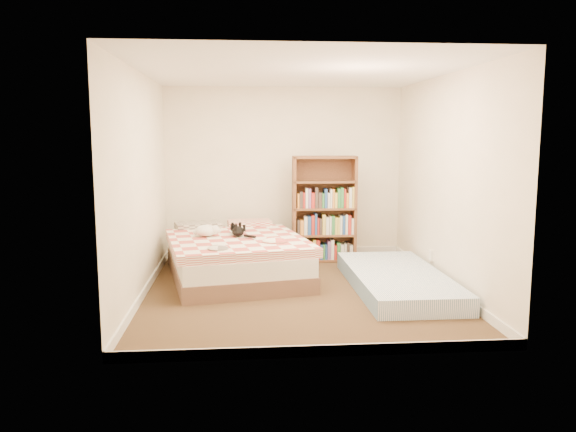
{
  "coord_description": "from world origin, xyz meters",
  "views": [
    {
      "loc": [
        -0.64,
        -6.34,
        1.8
      ],
      "look_at": [
        -0.08,
        0.3,
        0.84
      ],
      "focal_mm": 35.0,
      "sensor_mm": 36.0,
      "label": 1
    }
  ],
  "objects": [
    {
      "name": "floor_mattress",
      "position": [
        1.18,
        -0.02,
        0.1
      ],
      "size": [
        1.03,
        2.29,
        0.21
      ],
      "primitive_type": "cube",
      "rotation": [
        0.0,
        0.0,
        0.0
      ],
      "color": "#7095BC",
      "rests_on": "room"
    },
    {
      "name": "bed",
      "position": [
        -0.73,
        0.75,
        0.27
      ],
      "size": [
        1.94,
        2.47,
        0.59
      ],
      "rotation": [
        0.0,
        0.0,
        0.19
      ],
      "color": "brown",
      "rests_on": "room"
    },
    {
      "name": "white_dog",
      "position": [
        -1.08,
        0.71,
        0.61
      ],
      "size": [
        0.37,
        0.39,
        0.15
      ],
      "rotation": [
        0.0,
        0.0,
        0.46
      ],
      "color": "white",
      "rests_on": "bed"
    },
    {
      "name": "black_cat",
      "position": [
        -0.68,
        0.75,
        0.59
      ],
      "size": [
        0.25,
        0.59,
        0.13
      ],
      "rotation": [
        0.0,
        0.0,
        0.25
      ],
      "color": "black",
      "rests_on": "bed"
    },
    {
      "name": "room",
      "position": [
        0.0,
        0.0,
        1.2
      ],
      "size": [
        3.51,
        4.01,
        2.51
      ],
      "color": "#46331E",
      "rests_on": "ground"
    },
    {
      "name": "bookshelf",
      "position": [
        0.54,
        1.57,
        0.56
      ],
      "size": [
        0.91,
        0.32,
        1.51
      ],
      "rotation": [
        0.0,
        0.0,
        -0.02
      ],
      "color": "#542B1C",
      "rests_on": "room"
    }
  ]
}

